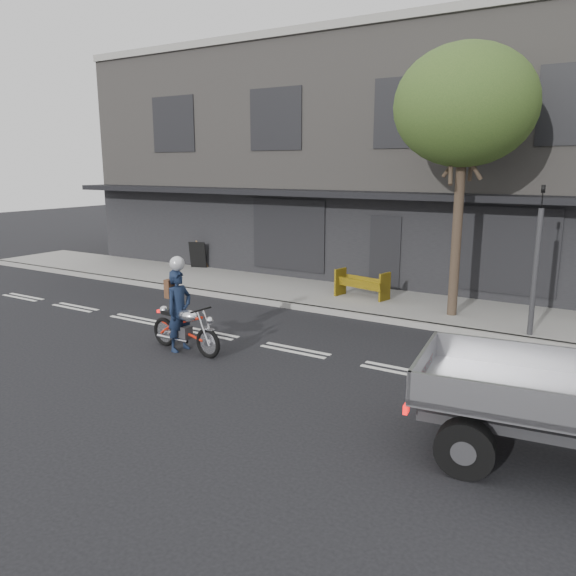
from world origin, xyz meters
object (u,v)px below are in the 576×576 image
(rider, at_px, (179,311))
(sandwich_board, at_px, (198,255))
(construction_barrier, at_px, (359,285))
(street_tree, at_px, (465,107))
(traffic_light_pole, at_px, (536,270))
(motorcycle, at_px, (185,327))

(rider, bearing_deg, sandwich_board, 43.40)
(sandwich_board, bearing_deg, construction_barrier, -30.39)
(street_tree, bearing_deg, traffic_light_pole, -23.03)
(construction_barrier, distance_m, sandwich_board, 7.40)
(traffic_light_pole, distance_m, construction_barrier, 5.01)
(street_tree, height_order, sandwich_board, street_tree)
(traffic_light_pole, xyz_separation_m, sandwich_board, (-12.00, 2.65, -1.01))
(rider, distance_m, construction_barrier, 5.98)
(traffic_light_pole, bearing_deg, rider, -143.93)
(motorcycle, bearing_deg, rider, -174.58)
(construction_barrier, bearing_deg, traffic_light_pole, -13.54)
(motorcycle, relative_size, sandwich_board, 2.03)
(traffic_light_pole, height_order, construction_barrier, traffic_light_pole)
(motorcycle, relative_size, rider, 1.14)
(street_tree, height_order, rider, street_tree)
(street_tree, xyz_separation_m, construction_barrier, (-2.75, 0.29, -4.71))
(traffic_light_pole, height_order, sandwich_board, traffic_light_pole)
(traffic_light_pole, relative_size, construction_barrier, 2.34)
(street_tree, bearing_deg, construction_barrier, 173.90)
(motorcycle, height_order, construction_barrier, motorcycle)
(construction_barrier, bearing_deg, street_tree, -6.10)
(rider, bearing_deg, street_tree, -32.98)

